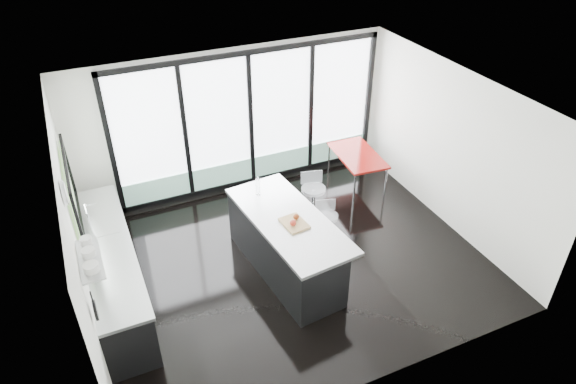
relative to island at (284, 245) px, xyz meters
name	(u,v)px	position (x,y,z in m)	size (l,w,h in m)	color
floor	(290,261)	(0.16, 0.14, -0.50)	(6.00, 5.00, 0.00)	black
ceiling	(290,102)	(0.16, 0.14, 2.30)	(6.00, 5.00, 0.00)	white
wall_back	(249,126)	(0.43, 2.60, 0.77)	(6.00, 0.09, 2.80)	silver
wall_front	(383,303)	(0.16, -2.36, 0.90)	(6.00, 0.00, 2.80)	silver
wall_left	(75,220)	(-2.81, 0.41, 1.06)	(0.26, 5.00, 2.80)	silver
wall_right	(452,149)	(3.16, 0.14, 0.90)	(0.00, 5.00, 2.80)	silver
counter_cabinets	(113,271)	(-2.51, 0.54, -0.04)	(0.69, 3.24, 1.36)	black
island	(284,245)	(0.00, 0.00, 0.00)	(1.25, 2.50, 1.28)	black
bar_stool_near	(326,232)	(0.84, 0.21, -0.16)	(0.43, 0.43, 0.68)	silver
bar_stool_far	(313,206)	(0.95, 0.90, -0.11)	(0.49, 0.49, 0.77)	silver
red_table	(356,170)	(2.30, 1.70, -0.15)	(0.75, 1.32, 0.71)	maroon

